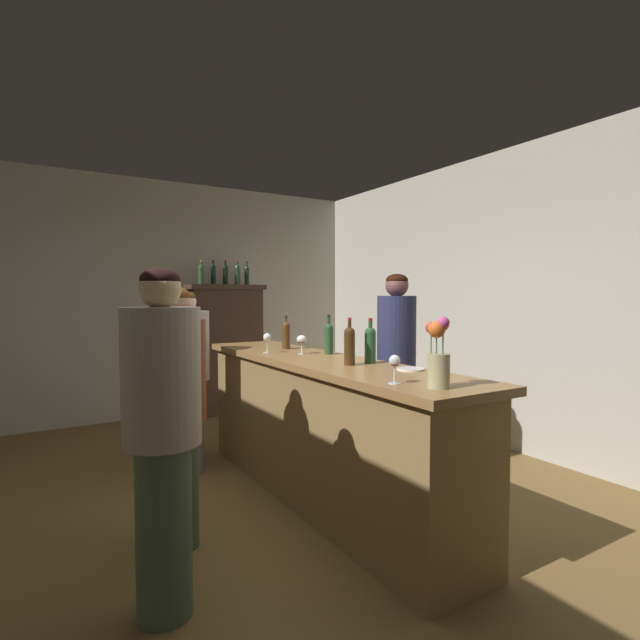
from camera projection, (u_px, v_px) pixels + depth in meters
name	position (u px, v px, depth m)	size (l,w,h in m)	color
floor	(291.00, 516.00, 3.30)	(8.60, 8.60, 0.00)	brown
wall_back	(167.00, 299.00, 6.10)	(5.14, 0.12, 2.95)	#B6B5A2
wall_right	(530.00, 300.00, 4.56)	(0.12, 6.73, 2.95)	#B6B3A3
bar_counter	(320.00, 428.00, 3.58)	(0.65, 2.98, 1.05)	olive
display_cabinet	(226.00, 346.00, 6.24)	(0.99, 0.39, 1.66)	#3F281D
wine_bottle_merlot	(349.00, 344.00, 3.21)	(0.07, 0.07, 0.32)	#422A12
wine_bottle_malbec	(329.00, 337.00, 3.82)	(0.07, 0.07, 0.31)	#244A29
wine_bottle_pinot	(286.00, 334.00, 4.19)	(0.07, 0.07, 0.29)	#4C3018
wine_bottle_riesling	(370.00, 343.00, 3.30)	(0.08, 0.08, 0.31)	#254C2F
wine_glass_front	(267.00, 338.00, 3.92)	(0.06, 0.06, 0.16)	white
wine_glass_mid	(302.00, 340.00, 3.84)	(0.08, 0.08, 0.15)	white
wine_glass_rear	(395.00, 363.00, 2.52)	(0.07, 0.07, 0.15)	white
flower_arrangement	(438.00, 355.00, 2.40)	(0.13, 0.14, 0.36)	tan
cheese_plate	(410.00, 369.00, 2.99)	(0.17, 0.17, 0.01)	white
display_bottle_left	(201.00, 273.00, 6.03)	(0.08, 0.08, 0.30)	#2E4C2A
display_bottle_midleft	(213.00, 274.00, 6.11)	(0.06, 0.06, 0.31)	black
display_bottle_center	(225.00, 274.00, 6.19)	(0.07, 0.07, 0.33)	black
display_bottle_midright	(237.00, 274.00, 6.28)	(0.08, 0.08, 0.32)	#284933
display_bottle_right	(247.00, 275.00, 6.35)	(0.06, 0.06, 0.32)	#1A3722
patron_tall	(162.00, 428.00, 2.23)	(0.36, 0.36, 1.64)	#4D6C51
patron_near_entrance	(175.00, 405.00, 2.87)	(0.37, 0.37, 1.57)	#496348
patron_in_grey	(187.00, 375.00, 4.09)	(0.38, 0.38, 1.55)	gray
bartender	(396.00, 365.00, 3.96)	(0.32, 0.32, 1.69)	#34242D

